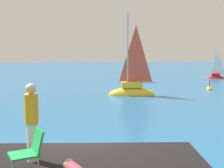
{
  "coord_description": "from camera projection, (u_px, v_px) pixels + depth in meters",
  "views": [
    {
      "loc": [
        0.18,
        -8.03,
        3.34
      ],
      "look_at": [
        1.7,
        11.02,
        1.2
      ],
      "focal_mm": 47.41,
      "sensor_mm": 36.0,
      "label": 1
    }
  ],
  "objects": [
    {
      "name": "sailboat_near",
      "position": [
        132.0,
        90.0,
        22.39
      ],
      "size": [
        3.7,
        1.48,
        6.76
      ],
      "rotation": [
        0.0,
        0.0,
        3.07
      ],
      "color": "yellow",
      "rests_on": "ground"
    },
    {
      "name": "sailboat_far",
      "position": [
        216.0,
        77.0,
        35.98
      ],
      "size": [
        2.3,
        1.62,
        4.17
      ],
      "rotation": [
        0.0,
        0.0,
        2.7
      ],
      "color": "red",
      "rests_on": "ground"
    },
    {
      "name": "person_standing",
      "position": [
        32.0,
        120.0,
        6.03
      ],
      "size": [
        0.28,
        0.28,
        1.62
      ],
      "rotation": [
        0.0,
        0.0,
        3.84
      ],
      "color": "white",
      "rests_on": "shore_ledge"
    },
    {
      "name": "beach_chair",
      "position": [
        30.0,
        149.0,
        5.54
      ],
      "size": [
        0.74,
        0.68,
        0.8
      ],
      "rotation": [
        0.0,
        0.0,
        3.56
      ],
      "color": "green",
      "rests_on": "shore_ledge"
    },
    {
      "name": "marker_buoy",
      "position": [
        209.0,
        90.0,
        25.56
      ],
      "size": [
        0.56,
        0.56,
        1.13
      ],
      "color": "yellow",
      "rests_on": "ground"
    }
  ]
}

